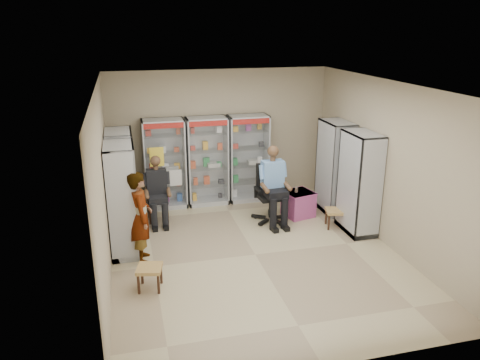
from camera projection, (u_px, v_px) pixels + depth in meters
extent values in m
plane|color=tan|center=(255.00, 255.00, 8.39)|extent=(6.00, 6.00, 0.00)
cube|color=tan|center=(220.00, 136.00, 10.67)|extent=(5.00, 0.02, 3.00)
cube|color=tan|center=(331.00, 256.00, 5.16)|extent=(5.00, 0.02, 3.00)
cube|color=tan|center=(103.00, 187.00, 7.33)|extent=(0.02, 6.00, 3.00)
cube|color=tan|center=(388.00, 165.00, 8.50)|extent=(0.02, 6.00, 3.00)
cube|color=white|center=(257.00, 86.00, 7.44)|extent=(5.00, 6.00, 0.02)
cube|color=#A1A3A8|center=(165.00, 164.00, 10.28)|extent=(0.90, 0.50, 2.00)
cube|color=#ACAFB4|center=(207.00, 161.00, 10.50)|extent=(0.90, 0.50, 2.00)
cube|color=#B8BBC0|center=(248.00, 158.00, 10.72)|extent=(0.90, 0.50, 2.00)
cube|color=silver|center=(335.00, 167.00, 10.06)|extent=(0.90, 0.50, 2.00)
cube|color=silver|center=(359.00, 183.00, 9.05)|extent=(0.90, 0.50, 2.00)
cube|color=silver|center=(122.00, 181.00, 9.21)|extent=(0.90, 0.50, 2.00)
cube|color=silver|center=(123.00, 200.00, 8.20)|extent=(0.90, 0.50, 2.00)
cube|color=black|center=(157.00, 199.00, 9.72)|extent=(0.42, 0.42, 0.94)
cube|color=black|center=(271.00, 193.00, 9.67)|extent=(0.69, 0.69, 1.20)
cube|color=#C44E9F|center=(298.00, 204.00, 10.01)|extent=(0.68, 0.66, 0.54)
cylinder|color=#5D1508|center=(296.00, 190.00, 9.91)|extent=(0.07, 0.07, 0.10)
cube|color=#AA8748|center=(335.00, 218.00, 9.48)|extent=(0.45, 0.45, 0.37)
cube|color=#A17044|center=(150.00, 278.00, 7.26)|extent=(0.45, 0.45, 0.38)
imported|color=gray|center=(141.00, 217.00, 7.95)|extent=(0.41, 0.60, 1.62)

